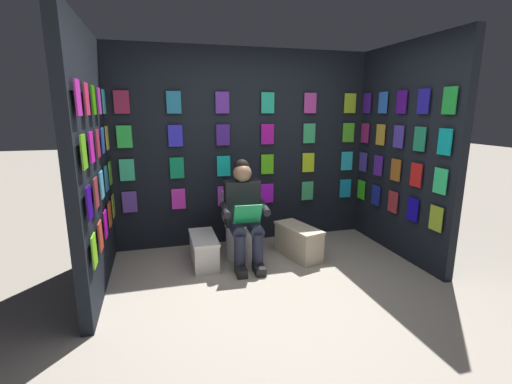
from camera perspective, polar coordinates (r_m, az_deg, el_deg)
The scene contains 8 objects.
ground_plane at distance 3.44m, azimuth 5.79°, elevation -17.47°, with size 30.00×30.00×0.00m, color #B2A899.
display_wall_back at distance 4.74m, azimuth -1.88°, elevation 6.96°, with size 3.44×0.14×2.50m.
display_wall_left at distance 4.64m, azimuth 22.29°, elevation 5.88°, with size 0.14×1.77×2.50m.
display_wall_right at distance 3.73m, azimuth -24.79°, elevation 4.16°, with size 0.14×1.77×2.50m.
toilet at distance 4.39m, azimuth -2.46°, elevation -5.87°, with size 0.41×0.56×0.77m.
person_reading at distance 4.09m, azimuth -1.91°, elevation -3.24°, with size 0.54×0.70×1.19m.
comic_longbox_near at distance 4.22m, azimuth -8.26°, elevation -9.07°, with size 0.28×0.64×0.34m.
comic_longbox_far at distance 4.39m, azimuth 6.73°, elevation -7.80°, with size 0.44×0.70×0.38m.
Camera 1 is at (1.11, 2.76, 1.74)m, focal length 25.25 mm.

